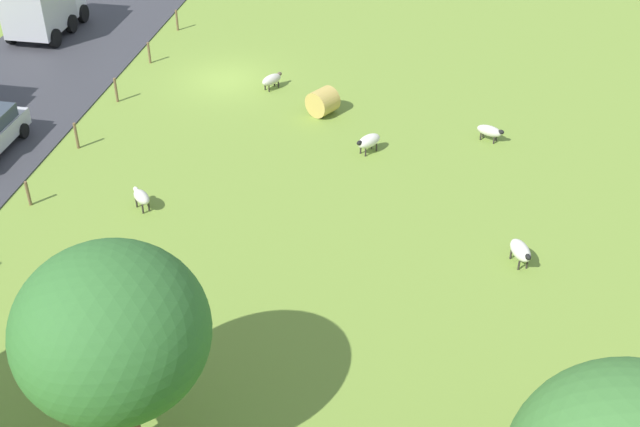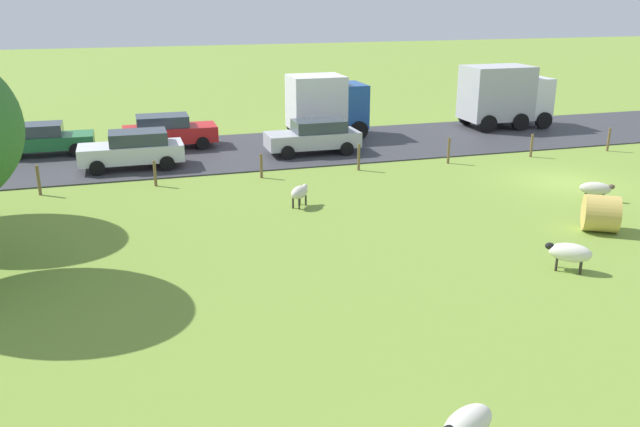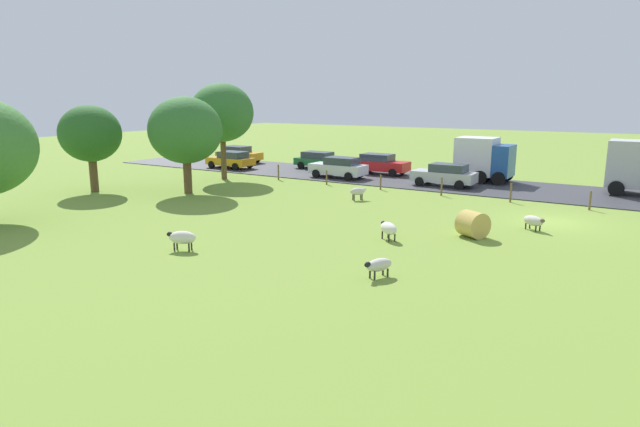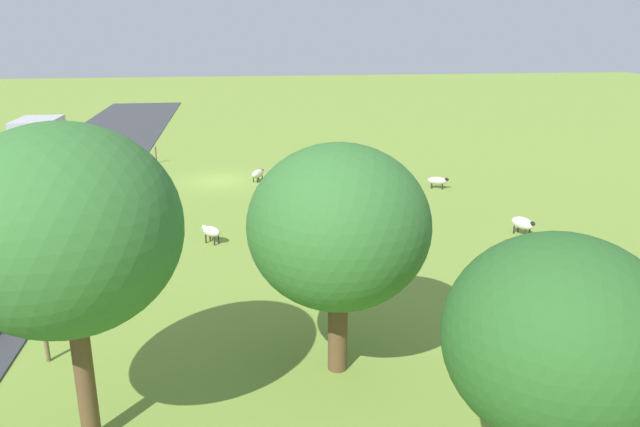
{
  "view_description": "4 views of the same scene",
  "coord_description": "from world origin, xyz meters",
  "px_view_note": "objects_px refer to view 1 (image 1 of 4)",
  "views": [
    {
      "loc": [
        -11.25,
        35.44,
        17.66
      ],
      "look_at": [
        -6.86,
        11.84,
        1.02
      ],
      "focal_mm": 46.62,
      "sensor_mm": 36.0,
      "label": 1
    },
    {
      "loc": [
        -22.02,
        17.12,
        7.38
      ],
      "look_at": [
        -3.56,
        11.6,
        0.92
      ],
      "focal_mm": 36.89,
      "sensor_mm": 36.0,
      "label": 2
    },
    {
      "loc": [
        -29.38,
        -4.33,
        6.25
      ],
      "look_at": [
        -8.49,
        8.73,
        0.99
      ],
      "focal_mm": 30.68,
      "sensor_mm": 36.0,
      "label": 3
    },
    {
      "loc": [
        -1.2,
        36.64,
        9.09
      ],
      "look_at": [
        -4.86,
        10.34,
        0.86
      ],
      "focal_mm": 34.15,
      "sensor_mm": 36.0,
      "label": 4
    }
  ],
  "objects_px": {
    "tree_0": "(112,332)",
    "sheep_0": "(490,131)",
    "truck_0": "(42,0)",
    "sheep_2": "(521,251)",
    "sheep_4": "(141,197)",
    "hay_bale_0": "(323,102)",
    "sheep_3": "(272,80)",
    "sheep_1": "(369,141)"
  },
  "relations": [
    {
      "from": "sheep_2",
      "to": "sheep_4",
      "type": "relative_size",
      "value": 1.28
    },
    {
      "from": "sheep_2",
      "to": "truck_0",
      "type": "relative_size",
      "value": 0.26
    },
    {
      "from": "sheep_1",
      "to": "truck_0",
      "type": "bearing_deg",
      "value": -26.39
    },
    {
      "from": "tree_0",
      "to": "truck_0",
      "type": "height_order",
      "value": "tree_0"
    },
    {
      "from": "sheep_4",
      "to": "tree_0",
      "type": "height_order",
      "value": "tree_0"
    },
    {
      "from": "sheep_2",
      "to": "tree_0",
      "type": "distance_m",
      "value": 14.61
    },
    {
      "from": "tree_0",
      "to": "hay_bale_0",
      "type": "bearing_deg",
      "value": -94.51
    },
    {
      "from": "hay_bale_0",
      "to": "truck_0",
      "type": "xyz_separation_m",
      "value": [
        16.3,
        -6.3,
        1.3
      ]
    },
    {
      "from": "sheep_0",
      "to": "truck_0",
      "type": "distance_m",
      "value": 24.9
    },
    {
      "from": "sheep_4",
      "to": "sheep_3",
      "type": "bearing_deg",
      "value": -102.76
    },
    {
      "from": "sheep_2",
      "to": "sheep_4",
      "type": "xyz_separation_m",
      "value": [
        13.88,
        -0.81,
        -0.01
      ]
    },
    {
      "from": "sheep_2",
      "to": "sheep_3",
      "type": "distance_m",
      "value": 16.3
    },
    {
      "from": "sheep_3",
      "to": "truck_0",
      "type": "height_order",
      "value": "truck_0"
    },
    {
      "from": "sheep_1",
      "to": "sheep_4",
      "type": "bearing_deg",
      "value": 36.27
    },
    {
      "from": "truck_0",
      "to": "sheep_4",
      "type": "bearing_deg",
      "value": 126.24
    },
    {
      "from": "hay_bale_0",
      "to": "sheep_0",
      "type": "bearing_deg",
      "value": 171.56
    },
    {
      "from": "tree_0",
      "to": "sheep_0",
      "type": "bearing_deg",
      "value": -116.03
    },
    {
      "from": "sheep_0",
      "to": "sheep_2",
      "type": "relative_size",
      "value": 0.97
    },
    {
      "from": "sheep_3",
      "to": "truck_0",
      "type": "distance_m",
      "value": 14.18
    },
    {
      "from": "sheep_1",
      "to": "truck_0",
      "type": "relative_size",
      "value": 0.26
    },
    {
      "from": "sheep_1",
      "to": "sheep_4",
      "type": "xyz_separation_m",
      "value": [
        7.78,
        5.71,
        0.01
      ]
    },
    {
      "from": "sheep_4",
      "to": "tree_0",
      "type": "distance_m",
      "value": 11.9
    },
    {
      "from": "sheep_3",
      "to": "truck_0",
      "type": "relative_size",
      "value": 0.25
    },
    {
      "from": "hay_bale_0",
      "to": "tree_0",
      "type": "relative_size",
      "value": 0.19
    },
    {
      "from": "sheep_3",
      "to": "hay_bale_0",
      "type": "height_order",
      "value": "hay_bale_0"
    },
    {
      "from": "sheep_2",
      "to": "sheep_4",
      "type": "height_order",
      "value": "sheep_2"
    },
    {
      "from": "sheep_0",
      "to": "tree_0",
      "type": "distance_m",
      "value": 20.74
    },
    {
      "from": "sheep_2",
      "to": "sheep_3",
      "type": "xyz_separation_m",
      "value": [
        11.43,
        -11.62,
        -0.09
      ]
    },
    {
      "from": "sheep_4",
      "to": "tree_0",
      "type": "xyz_separation_m",
      "value": [
        -3.75,
        10.71,
        3.58
      ]
    },
    {
      "from": "sheep_4",
      "to": "truck_0",
      "type": "distance_m",
      "value": 18.68
    },
    {
      "from": "sheep_0",
      "to": "hay_bale_0",
      "type": "xyz_separation_m",
      "value": [
        7.42,
        -1.1,
        0.13
      ]
    },
    {
      "from": "sheep_3",
      "to": "sheep_4",
      "type": "xyz_separation_m",
      "value": [
        2.45,
        10.81,
        0.08
      ]
    },
    {
      "from": "sheep_0",
      "to": "sheep_4",
      "type": "distance_m",
      "value": 14.82
    },
    {
      "from": "sheep_0",
      "to": "tree_0",
      "type": "bearing_deg",
      "value": 63.97
    },
    {
      "from": "sheep_0",
      "to": "sheep_3",
      "type": "distance_m",
      "value": 10.74
    },
    {
      "from": "sheep_2",
      "to": "sheep_4",
      "type": "bearing_deg",
      "value": -3.34
    },
    {
      "from": "sheep_2",
      "to": "truck_0",
      "type": "distance_m",
      "value": 29.54
    },
    {
      "from": "tree_0",
      "to": "sheep_3",
      "type": "bearing_deg",
      "value": -86.53
    },
    {
      "from": "sheep_3",
      "to": "sheep_4",
      "type": "bearing_deg",
      "value": 77.24
    },
    {
      "from": "sheep_3",
      "to": "tree_0",
      "type": "relative_size",
      "value": 0.19
    },
    {
      "from": "sheep_3",
      "to": "sheep_0",
      "type": "bearing_deg",
      "value": 162.78
    },
    {
      "from": "hay_bale_0",
      "to": "truck_0",
      "type": "height_order",
      "value": "truck_0"
    }
  ]
}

